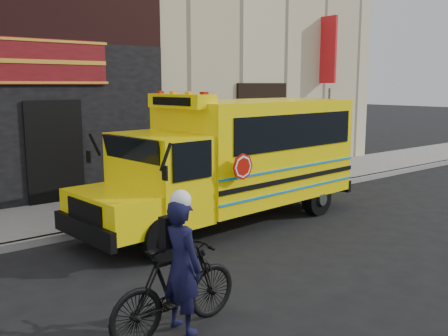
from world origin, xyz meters
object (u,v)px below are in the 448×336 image
object	(u,v)px
school_bus	(237,156)
sign_pole	(328,131)
bicycle	(176,288)
cyclist	(182,270)

from	to	relation	value
school_bus	sign_pole	bearing A→B (deg)	18.04
bicycle	cyclist	distance (m)	0.29
school_bus	sign_pole	xyz separation A→B (m)	(5.27, 1.72, 0.15)
bicycle	cyclist	world-z (taller)	cyclist
school_bus	bicycle	distance (m)	5.38
cyclist	sign_pole	bearing A→B (deg)	-66.57
school_bus	sign_pole	world-z (taller)	sign_pole
bicycle	cyclist	bearing A→B (deg)	-169.99
sign_pole	bicycle	size ratio (longest dim) A/B	1.55
school_bus	bicycle	size ratio (longest dim) A/B	3.65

